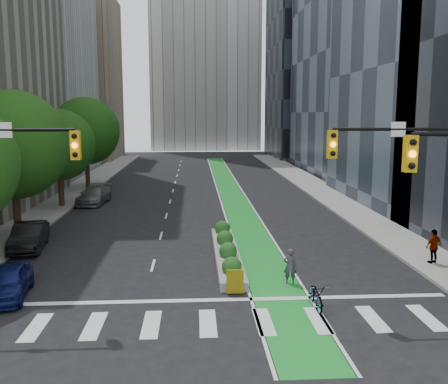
{
  "coord_description": "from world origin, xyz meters",
  "views": [
    {
      "loc": [
        -0.43,
        -17.81,
        7.37
      ],
      "look_at": [
        1.24,
        9.94,
        3.0
      ],
      "focal_mm": 40.0,
      "sensor_mm": 36.0,
      "label": 1
    }
  ],
  "objects": [
    {
      "name": "median_planter",
      "position": [
        1.2,
        7.04,
        0.37
      ],
      "size": [
        1.2,
        10.26,
        1.1
      ],
      "color": "gray",
      "rests_on": "ground"
    },
    {
      "name": "pedestrian_far",
      "position": [
        11.18,
        5.08,
        0.99
      ],
      "size": [
        1.07,
        0.73,
        1.68
      ],
      "primitive_type": "imported",
      "rotation": [
        0.0,
        0.0,
        3.5
      ],
      "color": "gray",
      "rests_on": "sidewalk_right"
    },
    {
      "name": "bicycle",
      "position": [
        4.2,
        0.21,
        0.5
      ],
      "size": [
        0.67,
        1.89,
        0.99
      ],
      "primitive_type": "imported",
      "rotation": [
        0.0,
        0.0,
        -0.01
      ],
      "color": "gray",
      "rests_on": "ground"
    },
    {
      "name": "building_tan_far",
      "position": [
        -20.0,
        66.0,
        13.0
      ],
      "size": [
        14.0,
        16.0,
        26.0
      ],
      "primitive_type": "cube",
      "color": "tan",
      "rests_on": "ground"
    },
    {
      "name": "tree_mid",
      "position": [
        -11.0,
        12.0,
        5.57
      ],
      "size": [
        6.4,
        6.4,
        8.78
      ],
      "color": "black",
      "rests_on": "ground"
    },
    {
      "name": "signal_right",
      "position": [
        8.67,
        0.47,
        4.8
      ],
      "size": [
        5.82,
        0.51,
        7.2
      ],
      "color": "black",
      "rests_on": "ground"
    },
    {
      "name": "parked_car_left_far",
      "position": [
        -8.72,
        23.42,
        0.72
      ],
      "size": [
        2.44,
        5.13,
        1.44
      ],
      "primitive_type": "imported",
      "rotation": [
        0.0,
        0.0,
        -0.09
      ],
      "color": "slate",
      "rests_on": "ground"
    },
    {
      "name": "ground",
      "position": [
        0.0,
        0.0,
        0.0
      ],
      "size": [
        160.0,
        160.0,
        0.0
      ],
      "primitive_type": "plane",
      "color": "black",
      "rests_on": "ground"
    },
    {
      "name": "parked_car_left_near",
      "position": [
        -8.0,
        2.0,
        0.66
      ],
      "size": [
        2.07,
        4.07,
        1.33
      ],
      "primitive_type": "imported",
      "rotation": [
        0.0,
        0.0,
        0.13
      ],
      "color": "#0E1655",
      "rests_on": "ground"
    },
    {
      "name": "tree_far",
      "position": [
        -11.0,
        32.0,
        5.69
      ],
      "size": [
        6.6,
        6.6,
        9.0
      ],
      "color": "black",
      "rests_on": "ground"
    },
    {
      "name": "sidewalk_right",
      "position": [
        11.8,
        25.0,
        0.07
      ],
      "size": [
        3.6,
        90.0,
        0.15
      ],
      "primitive_type": "cube",
      "color": "gray",
      "rests_on": "ground"
    },
    {
      "name": "bike_lane_paint",
      "position": [
        3.0,
        30.0,
        0.01
      ],
      "size": [
        2.2,
        70.0,
        0.01
      ],
      "primitive_type": "cube",
      "color": "#1A8F2A",
      "rests_on": "ground"
    },
    {
      "name": "building_glass_far",
      "position": [
        21.0,
        45.0,
        21.0
      ],
      "size": [
        14.0,
        24.0,
        42.0
      ],
      "primitive_type": "cube",
      "color": "#19212D",
      "rests_on": "ground"
    },
    {
      "name": "building_dark_end",
      "position": [
        20.0,
        68.0,
        14.0
      ],
      "size": [
        14.0,
        18.0,
        28.0
      ],
      "primitive_type": "cube",
      "color": "black",
      "rests_on": "ground"
    },
    {
      "name": "tree_midfar",
      "position": [
        -11.0,
        22.0,
        4.95
      ],
      "size": [
        5.6,
        5.6,
        7.76
      ],
      "color": "black",
      "rests_on": "ground"
    },
    {
      "name": "cyclist",
      "position": [
        3.72,
        3.01,
        0.79
      ],
      "size": [
        0.63,
        0.46,
        1.57
      ],
      "primitive_type": "imported",
      "rotation": [
        0.0,
        0.0,
        2.98
      ],
      "color": "#3D3743",
      "rests_on": "ground"
    },
    {
      "name": "parked_car_left_mid",
      "position": [
        -9.5,
        9.33,
        0.73
      ],
      "size": [
        2.12,
        4.62,
        1.47
      ],
      "primitive_type": "imported",
      "rotation": [
        0.0,
        0.0,
        0.13
      ],
      "color": "black",
      "rests_on": "ground"
    },
    {
      "name": "sidewalk_left",
      "position": [
        -11.8,
        25.0,
        0.07
      ],
      "size": [
        3.6,
        90.0,
        0.15
      ],
      "primitive_type": "cube",
      "color": "gray",
      "rests_on": "ground"
    }
  ]
}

